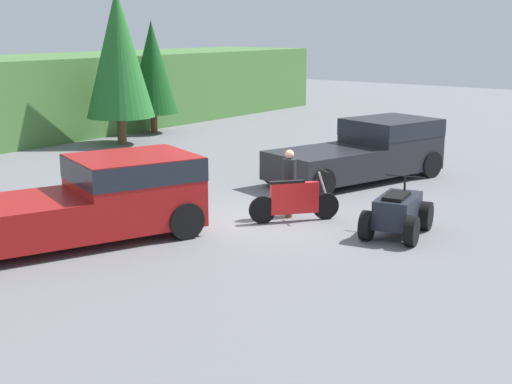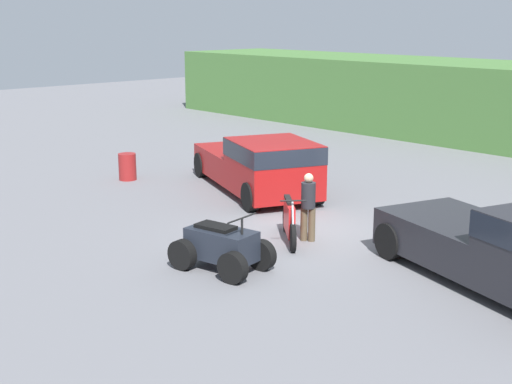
% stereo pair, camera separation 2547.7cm
% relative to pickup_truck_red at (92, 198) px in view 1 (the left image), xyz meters
% --- Properties ---
extents(ground_plane, '(80.00, 80.00, 0.00)m').
position_rel_pickup_truck_red_xyz_m(ground_plane, '(3.67, -1.99, -0.94)').
color(ground_plane, slate).
extents(tree_left, '(2.65, 2.65, 6.03)m').
position_rel_pickup_truck_red_xyz_m(tree_left, '(9.36, 9.15, 2.60)').
color(tree_left, brown).
rests_on(tree_left, ground_plane).
extents(tree_mid_left, '(2.12, 2.12, 4.82)m').
position_rel_pickup_truck_red_xyz_m(tree_mid_left, '(12.34, 10.33, 1.89)').
color(tree_mid_left, brown).
rests_on(tree_mid_left, ground_plane).
extents(pickup_truck_red, '(6.19, 4.17, 1.78)m').
position_rel_pickup_truck_red_xyz_m(pickup_truck_red, '(0.00, 0.00, 0.00)').
color(pickup_truck_red, maroon).
rests_on(pickup_truck_red, ground_plane).
extents(pickup_truck_second, '(5.96, 3.70, 1.78)m').
position_rel_pickup_truck_red_xyz_m(pickup_truck_second, '(9.32, -1.80, -0.00)').
color(pickup_truck_second, '#232328').
rests_on(pickup_truck_second, ground_plane).
extents(dirt_bike, '(1.80, 1.48, 1.21)m').
position_rel_pickup_truck_red_xyz_m(dirt_bike, '(3.90, -2.70, -0.45)').
color(dirt_bike, black).
rests_on(dirt_bike, ground_plane).
extents(quad_atv, '(2.22, 1.57, 1.25)m').
position_rel_pickup_truck_red_xyz_m(quad_atv, '(4.33, -5.18, -0.45)').
color(quad_atv, black).
rests_on(quad_atv, ground_plane).
extents(rider_person, '(0.47, 0.47, 1.67)m').
position_rel_pickup_truck_red_xyz_m(rider_person, '(4.18, -2.35, -0.04)').
color(rider_person, brown).
rests_on(rider_person, ground_plane).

